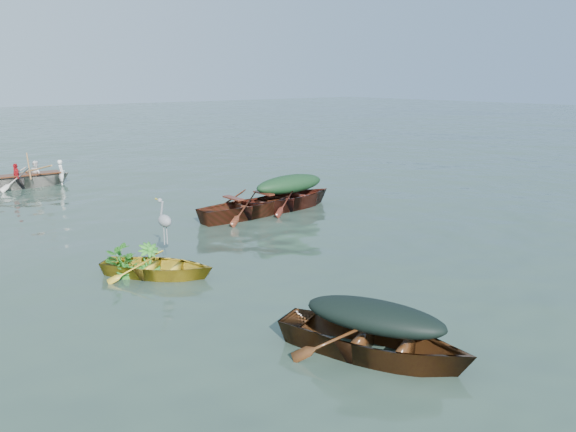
# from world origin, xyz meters

# --- Properties ---
(ground) EXTENTS (140.00, 140.00, 0.00)m
(ground) POSITION_xyz_m (0.00, 0.00, 0.00)
(ground) COLOR #32463A
(ground) RESTS_ON ground
(yellow_dinghy) EXTENTS (2.63, 2.83, 0.70)m
(yellow_dinghy) POSITION_xyz_m (-3.89, 1.32, 0.00)
(yellow_dinghy) COLOR gold
(yellow_dinghy) RESTS_ON ground
(dark_covered_boat) EXTENTS (2.54, 3.74, 0.87)m
(dark_covered_boat) POSITION_xyz_m (-3.07, -3.40, 0.00)
(dark_covered_boat) COLOR #43270F
(dark_covered_boat) RESTS_ON ground
(green_tarp_boat) EXTENTS (4.28, 1.50, 0.98)m
(green_tarp_boat) POSITION_xyz_m (1.58, 4.10, 0.00)
(green_tarp_boat) COLOR #4D1A12
(green_tarp_boat) RESTS_ON ground
(open_wooden_boat) EXTENTS (4.21, 1.40, 0.96)m
(open_wooden_boat) POSITION_xyz_m (0.12, 4.03, 0.00)
(open_wooden_boat) COLOR #582316
(open_wooden_boat) RESTS_ON ground
(rowed_boat) EXTENTS (3.94, 1.37, 0.90)m
(rowed_boat) POSITION_xyz_m (-3.35, 12.24, 0.00)
(rowed_boat) COLOR beige
(rowed_boat) RESTS_ON ground
(dark_tarp_cover) EXTENTS (1.40, 2.06, 0.40)m
(dark_tarp_cover) POSITION_xyz_m (-3.07, -3.40, 0.63)
(dark_tarp_cover) COLOR black
(dark_tarp_cover) RESTS_ON dark_covered_boat
(green_tarp_cover) EXTENTS (2.35, 0.82, 0.52)m
(green_tarp_cover) POSITION_xyz_m (1.58, 4.10, 0.75)
(green_tarp_cover) COLOR #173A1A
(green_tarp_cover) RESTS_ON green_tarp_boat
(thwart_benches) EXTENTS (2.11, 0.83, 0.04)m
(thwart_benches) POSITION_xyz_m (0.12, 4.03, 0.50)
(thwart_benches) COLOR #4A1C11
(thwart_benches) RESTS_ON open_wooden_boat
(heron) EXTENTS (0.47, 0.49, 0.92)m
(heron) POSITION_xyz_m (-3.50, 1.71, 0.81)
(heron) COLOR gray
(heron) RESTS_ON yellow_dinghy
(dinghy_weeds) EXTENTS (1.11, 1.14, 0.60)m
(dinghy_weeds) POSITION_xyz_m (-4.22, 1.76, 0.65)
(dinghy_weeds) COLOR #29711D
(dinghy_weeds) RESTS_ON yellow_dinghy
(rowers) EXTENTS (2.77, 1.19, 0.76)m
(rowers) POSITION_xyz_m (-3.35, 12.24, 0.83)
(rowers) COLOR white
(rowers) RESTS_ON rowed_boat
(oars) EXTENTS (0.74, 2.63, 0.06)m
(oars) POSITION_xyz_m (-3.35, 12.24, 0.48)
(oars) COLOR #A7733F
(oars) RESTS_ON rowed_boat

